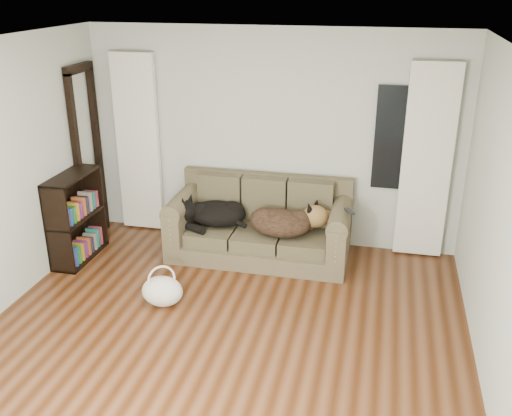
% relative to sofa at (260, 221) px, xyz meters
% --- Properties ---
extents(floor, '(5.00, 5.00, 0.00)m').
position_rel_sofa_xyz_m(floor, '(0.03, -1.97, -0.45)').
color(floor, '#3E1D0B').
rests_on(floor, ground).
extents(ceiling, '(5.00, 5.00, 0.00)m').
position_rel_sofa_xyz_m(ceiling, '(0.03, -1.97, 2.15)').
color(ceiling, white).
rests_on(ceiling, ground).
extents(wall_back, '(4.50, 0.04, 2.60)m').
position_rel_sofa_xyz_m(wall_back, '(0.03, 0.53, 0.85)').
color(wall_back, '#B0BBAD').
rests_on(wall_back, ground).
extents(wall_right, '(0.04, 5.00, 2.60)m').
position_rel_sofa_xyz_m(wall_right, '(2.28, -1.97, 0.85)').
color(wall_right, '#B0BBAD').
rests_on(wall_right, ground).
extents(curtain_left, '(0.55, 0.08, 2.25)m').
position_rel_sofa_xyz_m(curtain_left, '(-1.67, 0.45, 0.70)').
color(curtain_left, white).
rests_on(curtain_left, ground).
extents(curtain_right, '(0.55, 0.08, 2.25)m').
position_rel_sofa_xyz_m(curtain_right, '(1.83, 0.45, 0.70)').
color(curtain_right, white).
rests_on(curtain_right, ground).
extents(window_pane, '(0.50, 0.03, 1.20)m').
position_rel_sofa_xyz_m(window_pane, '(1.48, 0.50, 0.95)').
color(window_pane, black).
rests_on(window_pane, wall_back).
extents(door_casing, '(0.07, 0.60, 2.10)m').
position_rel_sofa_xyz_m(door_casing, '(-2.17, 0.08, 0.60)').
color(door_casing, black).
rests_on(door_casing, ground).
extents(sofa, '(2.08, 0.90, 0.85)m').
position_rel_sofa_xyz_m(sofa, '(0.00, 0.00, 0.00)').
color(sofa, brown).
rests_on(sofa, floor).
extents(dog_black_lab, '(0.70, 0.49, 0.29)m').
position_rel_sofa_xyz_m(dog_black_lab, '(-0.55, -0.02, 0.03)').
color(dog_black_lab, black).
rests_on(dog_black_lab, sofa).
extents(dog_shepherd, '(0.80, 0.62, 0.33)m').
position_rel_sofa_xyz_m(dog_shepherd, '(0.31, -0.09, 0.04)').
color(dog_shepherd, black).
rests_on(dog_shepherd, sofa).
extents(tv_remote, '(0.12, 0.17, 0.02)m').
position_rel_sofa_xyz_m(tv_remote, '(1.04, -0.16, 0.28)').
color(tv_remote, black).
rests_on(tv_remote, sofa).
extents(tote_bag, '(0.51, 0.45, 0.31)m').
position_rel_sofa_xyz_m(tote_bag, '(-0.71, -1.31, -0.29)').
color(tote_bag, silver).
rests_on(tote_bag, floor).
extents(bookshelf, '(0.36, 0.85, 1.04)m').
position_rel_sofa_xyz_m(bookshelf, '(-2.06, -0.54, 0.05)').
color(bookshelf, black).
rests_on(bookshelf, floor).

